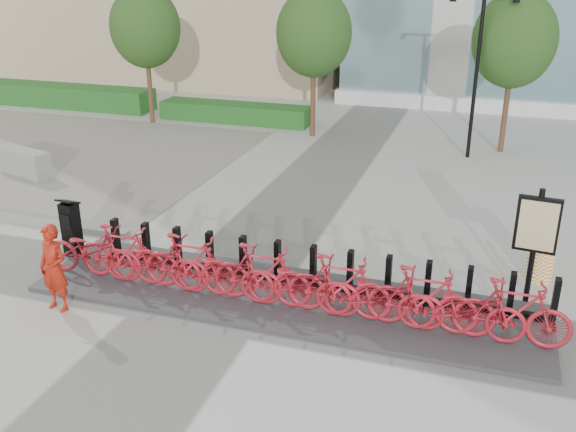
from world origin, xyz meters
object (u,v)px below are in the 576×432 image
(map_sign, at_px, (536,230))
(bike_0, at_px, (91,251))
(jersey_barrier, at_px, (23,162))
(worker_red, at_px, (54,268))
(construction_barrel, at_px, (541,257))
(kiosk, at_px, (71,228))

(map_sign, bearing_deg, bike_0, -163.25)
(bike_0, bearing_deg, map_sign, -79.15)
(jersey_barrier, distance_m, map_sign, 14.49)
(map_sign, bearing_deg, worker_red, -155.03)
(construction_barrel, xyz_separation_m, map_sign, (-0.25, -1.13, 1.01))
(worker_red, relative_size, construction_barrel, 1.67)
(kiosk, xyz_separation_m, map_sign, (9.13, 0.91, 0.80))
(construction_barrel, height_order, map_sign, map_sign)
(worker_red, xyz_separation_m, map_sign, (8.12, 2.81, 0.68))
(kiosk, relative_size, worker_red, 0.79)
(jersey_barrier, bearing_deg, worker_red, -30.89)
(kiosk, bearing_deg, map_sign, 11.28)
(construction_barrel, bearing_deg, map_sign, -102.72)
(kiosk, bearing_deg, bike_0, -30.67)
(bike_0, relative_size, construction_barrel, 1.99)
(worker_red, distance_m, construction_barrel, 9.26)
(construction_barrel, bearing_deg, kiosk, -167.77)
(bike_0, xyz_separation_m, construction_barrel, (8.47, 2.70, -0.10))
(bike_0, bearing_deg, kiosk, 53.74)
(map_sign, bearing_deg, jersey_barrier, 171.76)
(worker_red, relative_size, jersey_barrier, 0.83)
(worker_red, bearing_deg, bike_0, 102.93)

